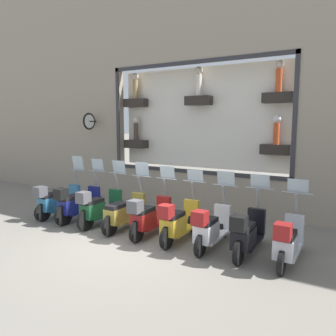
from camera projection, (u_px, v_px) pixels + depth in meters
ground_plane at (127, 243)px, 7.40m from camera, size 120.00×120.00×0.00m
building_facade at (197, 58)px, 9.85m from camera, size 1.22×36.00×9.07m
scooter_silver_0 at (288, 242)px, 6.20m from camera, size 1.79×0.61×1.53m
scooter_black_1 at (247, 234)px, 6.60m from camera, size 1.80×0.61×1.56m
scooter_white_2 at (210, 228)px, 6.99m from camera, size 1.79×0.61×1.57m
scooter_yellow_3 at (178, 222)px, 7.39m from camera, size 1.80×0.60×1.55m
scooter_red_4 at (149, 217)px, 7.78m from camera, size 1.80×0.61×1.59m
scooter_olive_5 at (124, 213)px, 8.23m from camera, size 1.80×0.60×1.65m
scooter_green_6 at (99, 207)px, 8.57m from camera, size 1.81×0.60×1.64m
scooter_navy_7 at (77, 204)px, 8.97m from camera, size 1.81×0.61×1.65m
scooter_teal_8 at (57, 201)px, 9.36m from camera, size 1.80×0.61×1.69m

